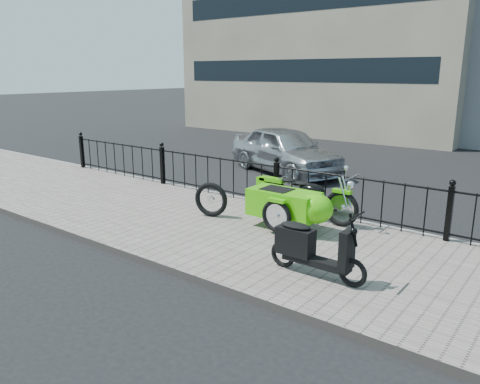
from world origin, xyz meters
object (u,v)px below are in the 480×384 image
Objects in this scene: sedan_car at (285,150)px; motorcycle_sidecar at (296,203)px; spare_tire at (211,200)px; scooter at (310,248)px.

motorcycle_sidecar is at bearing -124.60° from sedan_car.
spare_tire is 0.17× the size of sedan_car.
motorcycle_sidecar is 5.52m from sedan_car.
sedan_car is (-3.10, 4.57, 0.10)m from motorcycle_sidecar.
scooter is at bearing -123.95° from sedan_car.
motorcycle_sidecar is at bearing 13.28° from spare_tire.
sedan_car is (-1.38, 4.98, 0.22)m from spare_tire.
spare_tire is (-1.71, -0.40, -0.12)m from motorcycle_sidecar.
motorcycle_sidecar is 0.56× the size of sedan_car.
scooter is at bearing -23.06° from spare_tire.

